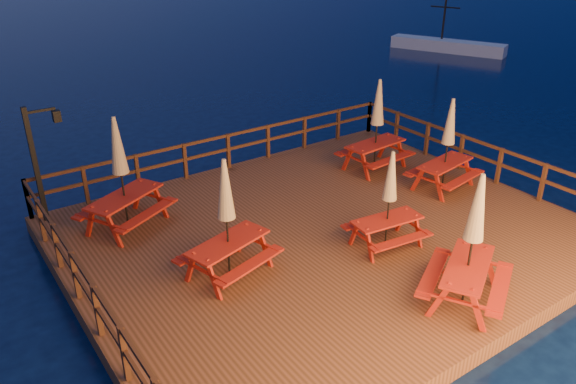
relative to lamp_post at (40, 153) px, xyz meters
name	(u,v)px	position (x,y,z in m)	size (l,w,h in m)	color
ground	(325,244)	(5.39, -4.55, -2.20)	(500.00, 500.00, 0.00)	black
deck	(325,237)	(5.39, -4.55, -2.00)	(12.00, 10.00, 0.40)	#4A2B17
deck_piles	(324,254)	(5.39, -4.55, -2.50)	(11.44, 9.44, 1.40)	#3A1B12
railing	(285,178)	(5.39, -2.77, -1.03)	(11.80, 9.75, 1.10)	#3A1B12
lamp_post	(40,153)	(0.00, 0.00, 0.00)	(0.85, 0.18, 3.00)	black
sailboat	(447,46)	(26.14, 9.42, -1.85)	(3.91, 6.93, 10.45)	white
picnic_table_0	(121,172)	(1.44, -1.56, -0.30)	(2.55, 2.39, 2.88)	#99210D
picnic_table_1	(377,123)	(9.06, -2.35, -0.34)	(2.09, 1.78, 2.81)	#99210D
picnic_table_2	(473,238)	(5.90, -8.40, -0.35)	(2.48, 2.35, 2.79)	#99210D
picnic_table_3	(389,199)	(6.10, -5.95, -0.55)	(1.82, 1.56, 2.39)	#99210D
picnic_table_4	(227,217)	(2.49, -4.86, -0.40)	(2.23, 2.00, 2.69)	#99210D
picnic_table_5	(448,143)	(9.71, -4.53, -0.42)	(2.06, 1.79, 2.64)	#99210D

